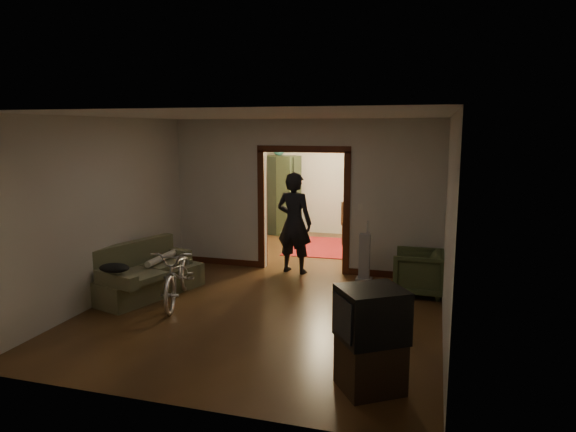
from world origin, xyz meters
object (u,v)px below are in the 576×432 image
at_px(sofa, 147,269).
at_px(armchair, 419,272).
at_px(person, 294,223).
at_px(locker, 279,195).
at_px(desk, 383,224).
at_px(bicycle, 178,274).

distance_m(sofa, armchair, 4.34).
xyz_separation_m(person, locker, (-1.32, 3.29, 0.05)).
bearing_deg(desk, person, -117.21).
distance_m(bicycle, armchair, 3.78).
bearing_deg(armchair, locker, -137.69).
bearing_deg(sofa, person, 62.21).
bearing_deg(desk, armchair, -81.03).
bearing_deg(locker, bicycle, -73.71).
relative_size(bicycle, desk, 1.54).
height_order(sofa, desk, sofa).
relative_size(sofa, armchair, 2.29).
xyz_separation_m(sofa, person, (1.91, 1.90, 0.52)).
xyz_separation_m(sofa, armchair, (4.16, 1.24, -0.06)).
height_order(armchair, desk, desk).
height_order(armchair, locker, locker).
bearing_deg(armchair, person, -106.09).
bearing_deg(desk, locker, 172.61).
distance_m(person, desk, 3.47).
xyz_separation_m(locker, desk, (2.61, -0.11, -0.58)).
bearing_deg(desk, sofa, -127.29).
xyz_separation_m(person, desk, (1.30, 3.18, -0.53)).
relative_size(sofa, person, 0.97).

